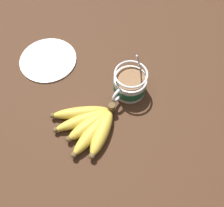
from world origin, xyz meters
The scene contains 4 objects.
table centered at (0.00, 0.00, 1.46)cm, with size 138.73×138.73×2.92cm.
coffee_mug centered at (-6.42, -1.50, 6.46)cm, with size 15.09×9.97×14.97cm.
banana_bunch centered at (10.73, -2.10, 4.75)cm, with size 18.79×19.86×4.23cm.
small_plate centered at (1.78, -29.63, 3.22)cm, with size 18.89×18.89×0.60cm.
Camera 1 is at (28.99, 21.75, 68.48)cm, focal length 40.00 mm.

